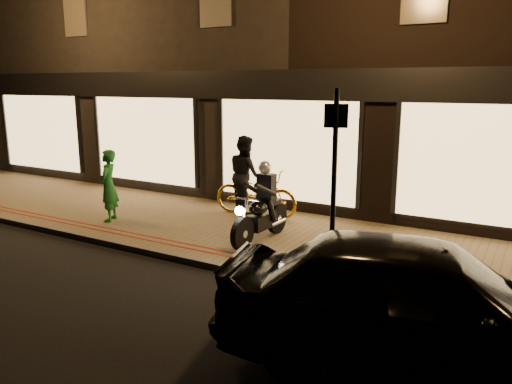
{
  "coord_description": "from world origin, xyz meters",
  "views": [
    {
      "loc": [
        5.36,
        -6.7,
        3.18
      ],
      "look_at": [
        0.55,
        1.55,
        1.1
      ],
      "focal_mm": 35.0,
      "sensor_mm": 36.0,
      "label": 1
    }
  ],
  "objects_px": {
    "person_green": "(108,186)",
    "parked_car": "(419,302)",
    "motorcycle": "(262,211)",
    "bicycle_gold": "(256,193)",
    "sign_post": "(334,178)"
  },
  "relations": [
    {
      "from": "motorcycle",
      "to": "bicycle_gold",
      "type": "xyz_separation_m",
      "value": [
        -1.07,
        1.61,
        -0.07
      ]
    },
    {
      "from": "parked_car",
      "to": "motorcycle",
      "type": "bearing_deg",
      "value": 39.19
    },
    {
      "from": "parked_car",
      "to": "person_green",
      "type": "bearing_deg",
      "value": 59.11
    },
    {
      "from": "bicycle_gold",
      "to": "person_green",
      "type": "bearing_deg",
      "value": 123.75
    },
    {
      "from": "motorcycle",
      "to": "sign_post",
      "type": "bearing_deg",
      "value": -31.56
    },
    {
      "from": "person_green",
      "to": "parked_car",
      "type": "xyz_separation_m",
      "value": [
        7.37,
        -2.41,
        -0.15
      ]
    },
    {
      "from": "person_green",
      "to": "parked_car",
      "type": "height_order",
      "value": "person_green"
    },
    {
      "from": "sign_post",
      "to": "bicycle_gold",
      "type": "distance_m",
      "value": 4.38
    },
    {
      "from": "sign_post",
      "to": "person_green",
      "type": "height_order",
      "value": "sign_post"
    },
    {
      "from": "motorcycle",
      "to": "person_green",
      "type": "relative_size",
      "value": 1.2
    },
    {
      "from": "bicycle_gold",
      "to": "person_green",
      "type": "relative_size",
      "value": 1.28
    },
    {
      "from": "motorcycle",
      "to": "person_green",
      "type": "height_order",
      "value": "person_green"
    },
    {
      "from": "motorcycle",
      "to": "sign_post",
      "type": "relative_size",
      "value": 0.65
    },
    {
      "from": "motorcycle",
      "to": "sign_post",
      "type": "distance_m",
      "value": 2.62
    },
    {
      "from": "motorcycle",
      "to": "parked_car",
      "type": "height_order",
      "value": "motorcycle"
    }
  ]
}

